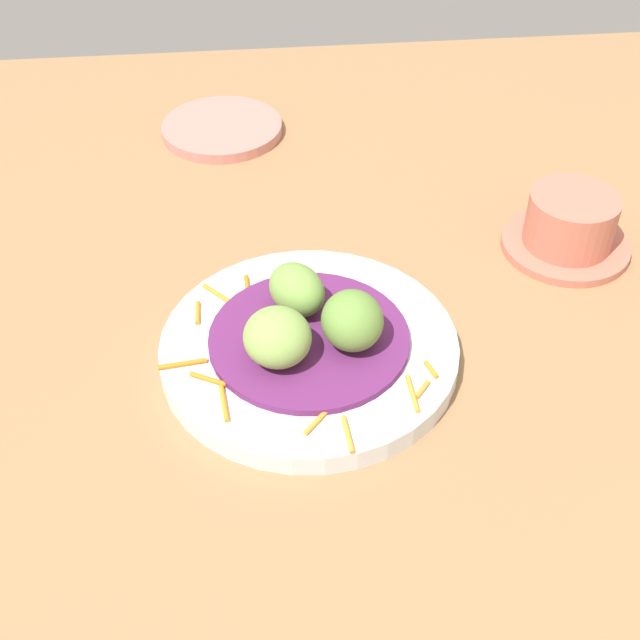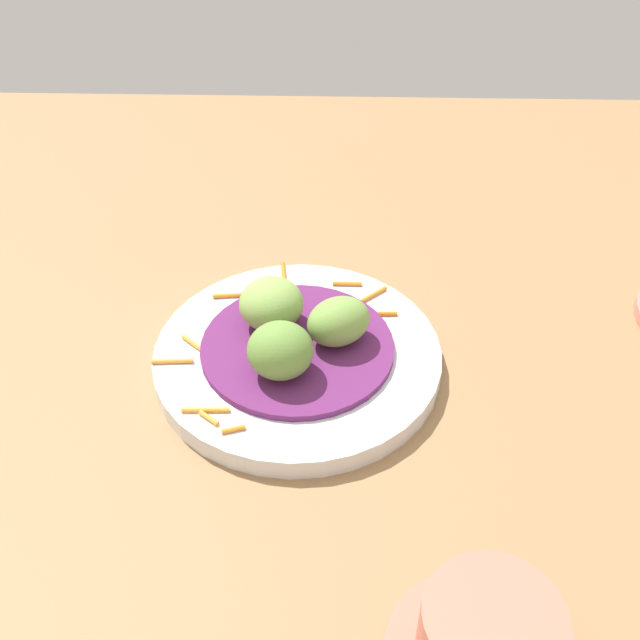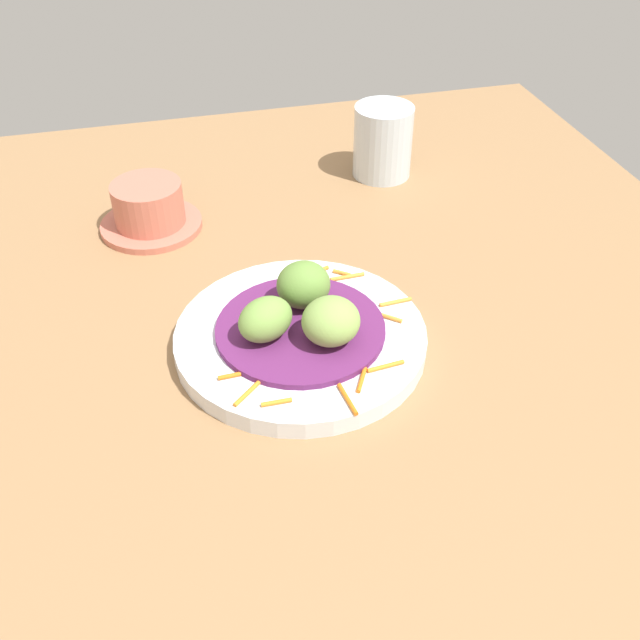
{
  "view_description": "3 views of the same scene",
  "coord_description": "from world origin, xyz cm",
  "px_view_note": "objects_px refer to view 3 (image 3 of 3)",
  "views": [
    {
      "loc": [
        -5.43,
        -53.71,
        50.79
      ],
      "look_at": [
        -0.28,
        -3.46,
        5.41
      ],
      "focal_mm": 47.79,
      "sensor_mm": 36.0,
      "label": 1
    },
    {
      "loc": [
        46.05,
        -1.0,
        47.58
      ],
      "look_at": [
        -2.06,
        -2.3,
        6.48
      ],
      "focal_mm": 43.23,
      "sensor_mm": 36.0,
      "label": 2
    },
    {
      "loc": [
        -54.05,
        7.47,
        48.81
      ],
      "look_at": [
        -2.49,
        -5.77,
        5.86
      ],
      "focal_mm": 41.52,
      "sensor_mm": 36.0,
      "label": 3
    }
  ],
  "objects_px": {
    "guac_scoop_center": "(265,319)",
    "terracotta_bowl": "(149,209)",
    "main_plate": "(301,339)",
    "guac_scoop_right": "(331,321)",
    "guac_scoop_left": "(303,285)",
    "water_glass": "(383,141)"
  },
  "relations": [
    {
      "from": "guac_scoop_right",
      "to": "terracotta_bowl",
      "type": "xyz_separation_m",
      "value": [
        0.28,
        0.15,
        -0.02
      ]
    },
    {
      "from": "guac_scoop_center",
      "to": "terracotta_bowl",
      "type": "distance_m",
      "value": 0.28
    },
    {
      "from": "main_plate",
      "to": "guac_scoop_left",
      "type": "bearing_deg",
      "value": -18.91
    },
    {
      "from": "water_glass",
      "to": "guac_scoop_right",
      "type": "bearing_deg",
      "value": 154.67
    },
    {
      "from": "guac_scoop_center",
      "to": "water_glass",
      "type": "bearing_deg",
      "value": -34.13
    },
    {
      "from": "guac_scoop_left",
      "to": "guac_scoop_right",
      "type": "distance_m",
      "value": 0.06
    },
    {
      "from": "main_plate",
      "to": "guac_scoop_center",
      "type": "xyz_separation_m",
      "value": [
        -0.01,
        0.03,
        0.04
      ]
    },
    {
      "from": "guac_scoop_center",
      "to": "water_glass",
      "type": "xyz_separation_m",
      "value": [
        0.32,
        -0.22,
        0.0
      ]
    },
    {
      "from": "main_plate",
      "to": "terracotta_bowl",
      "type": "height_order",
      "value": "terracotta_bowl"
    },
    {
      "from": "guac_scoop_center",
      "to": "terracotta_bowl",
      "type": "height_order",
      "value": "guac_scoop_center"
    },
    {
      "from": "main_plate",
      "to": "guac_scoop_right",
      "type": "relative_size",
      "value": 4.44
    },
    {
      "from": "terracotta_bowl",
      "to": "water_glass",
      "type": "relative_size",
      "value": 1.29
    },
    {
      "from": "water_glass",
      "to": "main_plate",
      "type": "bearing_deg",
      "value": 149.69
    },
    {
      "from": "main_plate",
      "to": "guac_scoop_center",
      "type": "bearing_deg",
      "value": 101.09
    },
    {
      "from": "guac_scoop_center",
      "to": "guac_scoop_right",
      "type": "distance_m",
      "value": 0.06
    },
    {
      "from": "terracotta_bowl",
      "to": "guac_scoop_left",
      "type": "bearing_deg",
      "value": -148.85
    },
    {
      "from": "guac_scoop_left",
      "to": "guac_scoop_right",
      "type": "bearing_deg",
      "value": -168.91
    },
    {
      "from": "guac_scoop_right",
      "to": "terracotta_bowl",
      "type": "bearing_deg",
      "value": 27.42
    },
    {
      "from": "terracotta_bowl",
      "to": "water_glass",
      "type": "distance_m",
      "value": 0.31
    },
    {
      "from": "guac_scoop_left",
      "to": "water_glass",
      "type": "height_order",
      "value": "water_glass"
    },
    {
      "from": "main_plate",
      "to": "guac_scoop_center",
      "type": "relative_size",
      "value": 4.45
    },
    {
      "from": "guac_scoop_left",
      "to": "main_plate",
      "type": "bearing_deg",
      "value": 161.09
    }
  ]
}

